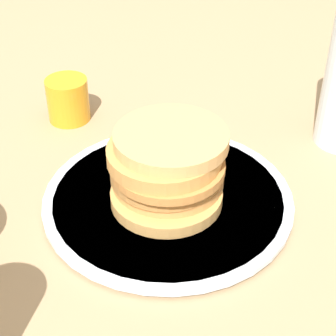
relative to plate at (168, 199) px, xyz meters
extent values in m
plane|color=#9E7F5B|center=(-0.02, -0.02, -0.01)|extent=(4.00, 4.00, 0.00)
cylinder|color=silver|center=(0.00, 0.00, 0.00)|extent=(0.28, 0.28, 0.01)
cylinder|color=silver|center=(0.00, 0.00, 0.00)|extent=(0.30, 0.30, 0.01)
cylinder|color=tan|center=(0.01, 0.01, 0.01)|extent=(0.13, 0.13, 0.02)
cylinder|color=tan|center=(0.00, -0.01, 0.03)|extent=(0.13, 0.13, 0.01)
cylinder|color=#B37C41|center=(0.00, -0.01, 0.04)|extent=(0.13, 0.13, 0.01)
cylinder|color=#BC7A3D|center=(0.00, 0.00, 0.05)|extent=(0.13, 0.13, 0.01)
cylinder|color=#C38846|center=(0.00, 0.00, 0.07)|extent=(0.13, 0.13, 0.02)
cylinder|color=tan|center=(-0.01, -0.01, 0.08)|extent=(0.13, 0.13, 0.02)
cylinder|color=orange|center=(0.05, -0.24, 0.03)|extent=(0.06, 0.06, 0.06)
camera|label=1|loc=(0.22, 0.47, 0.43)|focal=60.00mm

